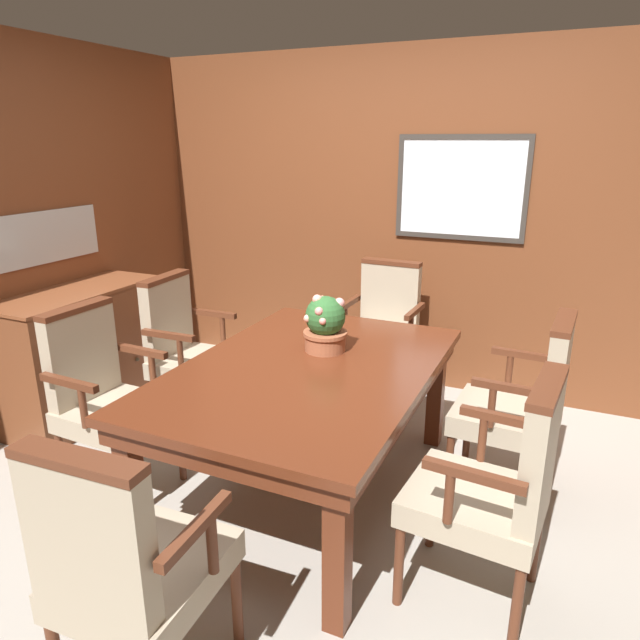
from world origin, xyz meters
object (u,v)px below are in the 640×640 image
at_px(potted_plant, 325,324).
at_px(chair_right_far, 524,402).
at_px(chair_left_far, 187,347).
at_px(dining_table, 308,382).
at_px(chair_head_near, 127,562).
at_px(chair_head_far, 383,327).
at_px(sideboard_cabinet, 83,353).
at_px(chair_right_near, 497,485).
at_px(chair_left_near, 105,393).

bearing_deg(potted_plant, chair_right_far, 9.70).
relative_size(chair_right_far, potted_plant, 3.21).
bearing_deg(chair_right_far, chair_left_far, -85.71).
height_order(dining_table, chair_head_near, chair_head_near).
relative_size(chair_left_far, potted_plant, 3.21).
height_order(chair_head_far, sideboard_cabinet, chair_head_far).
height_order(chair_right_far, potted_plant, potted_plant).
bearing_deg(chair_right_near, chair_right_far, -176.79).
height_order(chair_head_near, chair_left_far, same).
relative_size(chair_head_far, chair_left_far, 1.00).
relative_size(dining_table, chair_left_far, 1.77).
xyz_separation_m(chair_head_near, chair_left_near, (-1.00, 0.93, 0.00)).
xyz_separation_m(chair_head_near, chair_right_near, (1.01, 0.92, 0.00)).
relative_size(dining_table, chair_right_far, 1.77).
height_order(dining_table, chair_right_near, chair_right_near).
bearing_deg(sideboard_cabinet, chair_right_far, 4.35).
xyz_separation_m(chair_head_far, chair_left_far, (-1.02, -0.90, 0.00)).
bearing_deg(sideboard_cabinet, potted_plant, 1.19).
bearing_deg(chair_left_far, chair_head_far, -50.93).
bearing_deg(chair_head_near, dining_table, -93.08).
height_order(chair_left_far, chair_left_near, same).
height_order(chair_right_near, chair_right_far, same).
distance_m(chair_left_far, potted_plant, 1.08).
bearing_deg(potted_plant, chair_head_far, 90.30).
distance_m(dining_table, chair_left_far, 1.10).
bearing_deg(chair_right_far, potted_plant, -77.44).
xyz_separation_m(chair_left_far, chair_right_far, (2.06, 0.05, 0.00)).
bearing_deg(chair_head_far, chair_right_far, -37.43).
xyz_separation_m(chair_left_near, potted_plant, (0.99, 0.63, 0.33)).
relative_size(dining_table, chair_head_near, 1.77).
distance_m(dining_table, chair_right_far, 1.11).
height_order(chair_right_near, chair_left_far, same).
relative_size(chair_head_near, chair_right_near, 1.00).
bearing_deg(sideboard_cabinet, chair_left_far, 12.24).
xyz_separation_m(chair_head_near, sideboard_cabinet, (-1.77, 1.52, -0.10)).
relative_size(dining_table, chair_left_near, 1.77).
bearing_deg(chair_right_near, chair_head_far, -143.78).
relative_size(dining_table, chair_right_near, 1.77).
bearing_deg(chair_left_far, dining_table, -111.96).
distance_m(chair_right_near, potted_plant, 1.24).
height_order(chair_head_near, sideboard_cabinet, chair_head_near).
bearing_deg(chair_left_far, potted_plant, -99.35).
height_order(chair_right_near, sideboard_cabinet, chair_right_near).
bearing_deg(chair_right_far, chair_head_far, -126.46).
height_order(dining_table, chair_left_near, chair_left_near).
height_order(dining_table, chair_right_far, chair_right_far).
relative_size(chair_left_near, sideboard_cabinet, 0.89).
xyz_separation_m(dining_table, chair_head_near, (-0.01, -1.31, -0.09)).
relative_size(chair_head_far, sideboard_cabinet, 0.89).
height_order(potted_plant, sideboard_cabinet, potted_plant).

